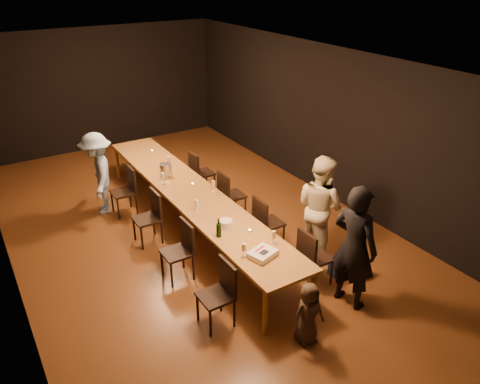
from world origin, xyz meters
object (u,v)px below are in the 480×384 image
chair_left_0 (215,296)px  chair_left_2 (147,218)px  chair_right_0 (316,257)px  child (308,313)px  woman_birthday (354,247)px  table (191,194)px  woman_tan (320,206)px  chair_right_1 (269,222)px  chair_right_3 (203,172)px  chair_left_1 (177,252)px  plate_stack (226,224)px  chair_left_3 (123,192)px  birthday_cake (263,254)px  champagne_bottle (219,227)px  ice_bucket (166,170)px  man_blue (98,174)px  chair_right_2 (232,195)px

chair_left_0 → chair_left_2: same height
chair_right_0 → child: bearing=-44.2°
chair_left_2 → woman_birthday: 3.54m
table → woman_tan: woman_tan is taller
chair_right_1 → chair_right_3: same height
chair_left_1 → plate_stack: chair_left_1 is taller
chair_right_1 → chair_left_3: (-1.70, 2.40, 0.00)m
table → plate_stack: size_ratio=29.54×
birthday_cake → champagne_bottle: 0.82m
woman_birthday → ice_bucket: woman_birthday is taller
chair_left_0 → chair_left_1: 1.20m
chair_left_1 → plate_stack: bearing=-102.1°
chair_left_2 → child: size_ratio=1.07×
chair_left_1 → man_blue: 2.76m
chair_left_2 → chair_right_3: bearing=-54.8°
chair_right_1 → chair_left_2: same height
chair_left_0 → chair_left_1: (0.00, 1.20, 0.00)m
table → woman_tan: 2.29m
ice_bucket → chair_left_2: bearing=-131.5°
chair_left_1 → ice_bucket: ice_bucket is taller
chair_right_2 → woman_birthday: size_ratio=0.50×
table → chair_left_0: (-0.85, -2.40, -0.24)m
woman_birthday → chair_right_0: bearing=-0.5°
chair_left_1 → woman_birthday: (1.83, -1.80, 0.46)m
table → birthday_cake: (-0.06, -2.32, 0.09)m
table → birthday_cake: size_ratio=13.86×
chair_left_3 → ice_bucket: ice_bucket is taller
chair_right_3 → chair_right_0: bearing=-0.0°
man_blue → woman_birthday: bearing=39.7°
chair_left_2 → woman_birthday: woman_birthday is taller
chair_left_2 → birthday_cake: chair_left_2 is taller
table → child: size_ratio=6.89×
woman_tan → ice_bucket: size_ratio=7.15×
chair_left_0 → plate_stack: 1.33m
chair_left_1 → woman_tan: bearing=-104.4°
plate_stack → chair_left_3: bearing=106.6°
chair_left_1 → plate_stack: (0.77, -0.16, 0.34)m
woman_birthday → man_blue: 5.01m
chair_left_1 → champagne_bottle: (0.54, -0.35, 0.45)m
chair_right_3 → chair_left_2: (-1.70, -1.20, 0.00)m
chair_left_3 → chair_right_0: bearing=-154.7°
man_blue → ice_bucket: 1.28m
woman_birthday → birthday_cake: bearing=43.8°
woman_tan → champagne_bottle: size_ratio=5.32×
woman_birthday → child: woman_birthday is taller
table → chair_right_3: bearing=54.7°
man_blue → chair_left_1: bearing=21.0°
woman_tan → chair_right_3: bearing=4.2°
table → chair_right_1: bearing=-54.7°
chair_right_3 → man_blue: man_blue is taller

